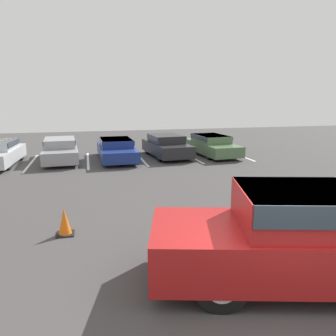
% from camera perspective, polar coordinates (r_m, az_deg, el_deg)
% --- Properties ---
extents(ground_plane, '(60.00, 60.00, 0.00)m').
position_cam_1_polar(ground_plane, '(6.03, 19.51, -22.61)').
color(ground_plane, '#423F3F').
extents(stall_stripe_b, '(0.12, 4.92, 0.01)m').
position_cam_1_polar(stall_stripe_b, '(18.59, -22.76, 0.81)').
color(stall_stripe_b, white).
rests_on(stall_stripe_b, ground_plane).
extents(stall_stripe_c, '(0.12, 4.92, 0.01)m').
position_cam_1_polar(stall_stripe_c, '(18.36, -13.76, 1.29)').
color(stall_stripe_c, white).
rests_on(stall_stripe_c, ground_plane).
extents(stall_stripe_d, '(0.12, 4.92, 0.01)m').
position_cam_1_polar(stall_stripe_d, '(18.58, -4.76, 1.73)').
color(stall_stripe_d, white).
rests_on(stall_stripe_d, ground_plane).
extents(stall_stripe_e, '(0.12, 4.92, 0.01)m').
position_cam_1_polar(stall_stripe_e, '(19.25, 3.83, 2.11)').
color(stall_stripe_e, white).
rests_on(stall_stripe_e, ground_plane).
extents(stall_stripe_f, '(0.12, 4.92, 0.01)m').
position_cam_1_polar(stall_stripe_f, '(20.32, 11.69, 2.42)').
color(stall_stripe_f, white).
rests_on(stall_stripe_f, ground_plane).
extents(pickup_truck, '(6.11, 3.40, 1.81)m').
position_cam_1_polar(pickup_truck, '(6.56, 23.89, -11.09)').
color(pickup_truck, '#A51919').
rests_on(pickup_truck, ground_plane).
extents(parked_sedan_b, '(1.99, 4.61, 1.22)m').
position_cam_1_polar(parked_sedan_b, '(18.53, -18.26, 3.15)').
color(parked_sedan_b, gray).
rests_on(parked_sedan_b, ground_plane).
extents(parked_sedan_c, '(1.93, 4.75, 1.15)m').
position_cam_1_polar(parked_sedan_c, '(18.20, -8.99, 3.38)').
color(parked_sedan_c, navy).
rests_on(parked_sedan_c, ground_plane).
extents(parked_sedan_d, '(2.21, 4.37, 1.27)m').
position_cam_1_polar(parked_sedan_d, '(18.90, -0.28, 4.00)').
color(parked_sedan_d, '#232326').
rests_on(parked_sedan_d, ground_plane).
extents(parked_sedan_e, '(2.10, 4.88, 1.18)m').
position_cam_1_polar(parked_sedan_e, '(19.72, 7.52, 4.12)').
color(parked_sedan_e, '#4C6B47').
rests_on(parked_sedan_e, ground_plane).
extents(traffic_cone, '(0.43, 0.43, 0.68)m').
position_cam_1_polar(traffic_cone, '(8.66, -17.57, -9.04)').
color(traffic_cone, black).
rests_on(traffic_cone, ground_plane).
extents(wheel_stop_curb, '(1.69, 0.20, 0.14)m').
position_cam_1_polar(wheel_stop_curb, '(22.15, 3.65, 3.62)').
color(wheel_stop_curb, '#B7B2A8').
rests_on(wheel_stop_curb, ground_plane).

